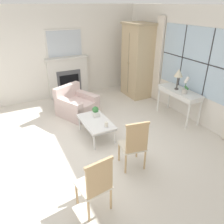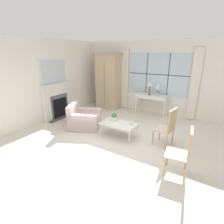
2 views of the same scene
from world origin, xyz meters
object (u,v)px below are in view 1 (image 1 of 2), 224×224
Objects in this scene: armoire at (137,61)px; fireplace at (68,75)px; accent_chair_wooden at (96,183)px; coffee_table at (96,122)px; console_table at (179,94)px; table_lamp at (179,74)px; potted_plant_small at (95,111)px; pillar_candle at (106,125)px; potted_orchid at (185,87)px; armchair_upholstered at (77,106)px; side_chair_wooden at (135,143)px.

fireplace is at bearing -114.54° from armoire.
coffee_table is (-1.90, 0.81, -0.18)m from accent_chair_wooden.
console_table is at bearing 2.55° from armoire.
table_lamp is 2.16× the size of potted_plant_small.
potted_plant_small reaches higher than pillar_candle.
potted_orchid is 2.30m from potted_plant_small.
armoire is 2.74m from potted_plant_small.
armoire is 1.97m from console_table.
table_lamp reaches higher than armchair_upholstered.
pillar_candle is at bearing 15.42° from coffee_table.
table_lamp is 0.54× the size of accent_chair_wooden.
armchair_upholstered is 2.64m from side_chair_wooden.
accent_chair_wooden reaches higher than coffee_table.
console_table is at bearing 95.45° from pillar_candle.
potted_plant_small is (1.57, -2.15, -0.62)m from armoire.
fireplace is 2.75m from coffee_table.
table_lamp is 0.53× the size of side_chair_wooden.
fireplace reaches higher than potted_orchid.
side_chair_wooden is 4.11× the size of potted_plant_small.
fireplace is 3.08m from pillar_candle.
potted_orchid is 3.49× the size of pillar_candle.
pillar_candle is at bearing -45.11° from armoire.
armchair_upholstered reaches higher than pillar_candle.
table_lamp is 2.56m from side_chair_wooden.
armoire reaches higher than pillar_candle.
potted_orchid reaches higher than console_table.
pillar_candle is at bearing 4.71° from armchair_upholstered.
table_lamp is (1.82, 0.05, 0.07)m from armoire.
armoire reaches higher than armchair_upholstered.
pillar_candle is at bearing 149.87° from accent_chair_wooden.
fireplace is at bearing -145.72° from potted_orchid.
fireplace is 2.13× the size of accent_chair_wooden.
accent_chair_wooden is at bearing -22.95° from coffee_table.
fireplace is 3.91× the size of table_lamp.
armoire is at bearing 146.74° from side_chair_wooden.
accent_chair_wooden is at bearing -63.18° from potted_orchid.
potted_plant_small is at bearing -53.83° from armoire.
coffee_table is at bearing 157.05° from accent_chair_wooden.
table_lamp is (2.76, 2.10, 0.49)m from fireplace.
armoire is (0.93, 2.04, 0.42)m from fireplace.
armoire reaches higher than fireplace.
armchair_upholstered reaches higher than coffee_table.
fireplace is at bearing 179.94° from side_chair_wooden.
console_table reaches higher than armchair_upholstered.
accent_chair_wooden is at bearing -13.60° from armchair_upholstered.
side_chair_wooden reaches higher than armchair_upholstered.
table_lamp is at bearing 178.15° from potted_orchid.
accent_chair_wooden is at bearing -60.54° from console_table.
armchair_upholstered is 1.64m from pillar_candle.
accent_chair_wooden is (4.62, -1.00, -0.18)m from fireplace.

